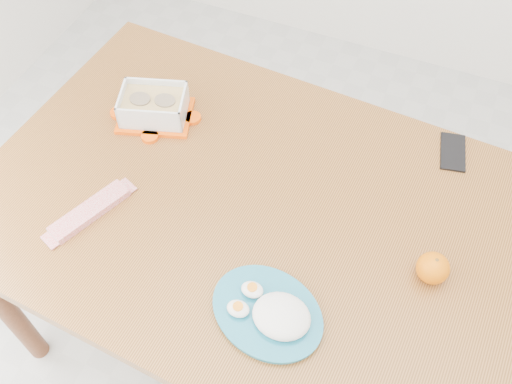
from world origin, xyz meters
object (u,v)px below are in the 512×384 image
at_px(food_container, 154,106).
at_px(orange_fruit, 433,268).
at_px(smartphone, 453,152).
at_px(dining_table, 256,225).
at_px(rice_plate, 272,313).

bearing_deg(food_container, orange_fruit, -31.27).
xyz_separation_m(orange_fruit, smartphone, (-0.02, 0.38, -0.03)).
relative_size(dining_table, food_container, 6.18).
relative_size(orange_fruit, smartphone, 0.58).
bearing_deg(rice_plate, food_container, 156.75).
distance_m(dining_table, rice_plate, 0.31).
distance_m(food_container, orange_fruit, 0.82).
bearing_deg(orange_fruit, food_container, 166.51).
relative_size(dining_table, orange_fruit, 19.74).
xyz_separation_m(dining_table, smartphone, (0.40, 0.36, 0.09)).
height_order(orange_fruit, smartphone, orange_fruit).
height_order(food_container, orange_fruit, food_container).
distance_m(food_container, rice_plate, 0.66).
bearing_deg(dining_table, food_container, 159.22).
height_order(dining_table, orange_fruit, orange_fruit).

